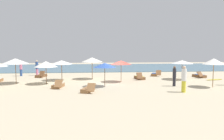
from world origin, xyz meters
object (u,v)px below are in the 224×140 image
at_px(umbrella_4, 105,65).
at_px(lounger_0, 140,77).
at_px(lounger_5, 41,76).
at_px(lounger_2, 199,76).
at_px(surfboard, 214,80).
at_px(umbrella_1, 62,62).
at_px(person_2, 37,68).
at_px(lounger_4, 88,89).
at_px(umbrella_0, 121,62).
at_px(person_1, 21,68).
at_px(umbrella_5, 182,62).
at_px(umbrella_6, 46,64).
at_px(umbrella_3, 92,60).
at_px(person_4, 184,79).
at_px(lounger_1, 58,85).
at_px(person_3, 174,76).
at_px(umbrella_7, 15,61).
at_px(lounger_6, 155,74).
at_px(umbrella_2, 214,61).

bearing_deg(umbrella_4, lounger_0, 47.22).
bearing_deg(lounger_5, lounger_2, -5.86).
distance_m(umbrella_4, surfboard, 11.68).
relative_size(umbrella_1, person_2, 1.21).
relative_size(lounger_4, surfboard, 0.85).
bearing_deg(umbrella_0, person_1, 152.81).
relative_size(umbrella_5, lounger_5, 1.24).
bearing_deg(umbrella_5, umbrella_6, -172.94).
height_order(umbrella_5, person_1, umbrella_5).
distance_m(umbrella_0, lounger_2, 9.45).
distance_m(umbrella_1, umbrella_4, 5.67).
xyz_separation_m(umbrella_3, lounger_5, (-5.58, 2.09, -1.82)).
xyz_separation_m(lounger_0, lounger_2, (6.81, 0.82, -0.00)).
bearing_deg(person_2, lounger_5, -63.21).
distance_m(umbrella_0, person_4, 6.50).
xyz_separation_m(umbrella_1, lounger_1, (0.27, -4.11, -1.61)).
height_order(person_3, person_4, person_4).
height_order(lounger_0, person_4, person_4).
height_order(lounger_2, surfboard, lounger_2).
height_order(lounger_5, person_2, person_2).
bearing_deg(person_2, surfboard, -16.33).
xyz_separation_m(umbrella_3, lounger_2, (11.64, 0.33, -1.82)).
relative_size(umbrella_1, umbrella_4, 1.11).
bearing_deg(umbrella_7, person_2, 87.25).
height_order(person_1, surfboard, person_1).
bearing_deg(umbrella_5, lounger_6, 119.00).
bearing_deg(umbrella_6, umbrella_3, 34.61).
bearing_deg(umbrella_6, lounger_2, 11.20).
distance_m(umbrella_1, person_4, 11.67).
distance_m(umbrella_2, person_4, 3.81).
height_order(umbrella_0, lounger_5, umbrella_0).
distance_m(umbrella_6, person_2, 7.04).
bearing_deg(umbrella_0, person_3, -33.52).
distance_m(umbrella_4, lounger_0, 5.83).
xyz_separation_m(umbrella_3, person_1, (-8.11, 3.35, -1.08)).
xyz_separation_m(umbrella_6, person_4, (10.47, -4.64, -0.80)).
height_order(lounger_1, lounger_2, lounger_1).
bearing_deg(lounger_0, lounger_6, 47.67).
distance_m(lounger_4, lounger_5, 10.18).
bearing_deg(umbrella_7, lounger_5, 75.49).
relative_size(lounger_1, person_1, 0.99).
relative_size(lounger_0, lounger_2, 0.96).
height_order(umbrella_5, surfboard, umbrella_5).
distance_m(umbrella_0, lounger_0, 3.20).
height_order(umbrella_3, umbrella_7, umbrella_7).
xyz_separation_m(umbrella_3, person_4, (6.45, -7.41, -1.03)).
relative_size(lounger_1, lounger_2, 0.98).
height_order(umbrella_1, lounger_6, umbrella_1).
bearing_deg(umbrella_4, umbrella_7, 163.72).
bearing_deg(umbrella_5, lounger_0, 170.93).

